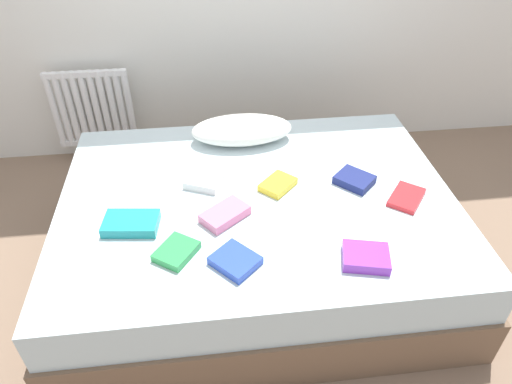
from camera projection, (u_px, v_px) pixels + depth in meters
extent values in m
plane|color=#7F6651|center=(257.00, 264.00, 2.65)|extent=(8.00, 8.00, 0.00)
cube|color=brown|center=(257.00, 246.00, 2.56)|extent=(2.00, 1.50, 0.28)
cube|color=silver|center=(257.00, 212.00, 2.41)|extent=(1.96, 1.46, 0.22)
cylinder|color=white|center=(55.00, 111.00, 3.22)|extent=(0.04, 0.04, 0.56)
cylinder|color=white|center=(63.00, 111.00, 3.22)|extent=(0.04, 0.04, 0.56)
cylinder|color=white|center=(72.00, 110.00, 3.23)|extent=(0.04, 0.04, 0.56)
cylinder|color=white|center=(80.00, 110.00, 3.23)|extent=(0.04, 0.04, 0.56)
cylinder|color=white|center=(88.00, 109.00, 3.24)|extent=(0.04, 0.04, 0.56)
cylinder|color=white|center=(97.00, 109.00, 3.24)|extent=(0.04, 0.04, 0.56)
cylinder|color=white|center=(105.00, 108.00, 3.25)|extent=(0.04, 0.04, 0.56)
cylinder|color=white|center=(113.00, 108.00, 3.25)|extent=(0.04, 0.04, 0.56)
cylinder|color=white|center=(121.00, 107.00, 3.26)|extent=(0.04, 0.04, 0.56)
cylinder|color=white|center=(130.00, 107.00, 3.26)|extent=(0.04, 0.04, 0.56)
cube|color=white|center=(84.00, 74.00, 3.08)|extent=(0.55, 0.04, 0.04)
cube|color=white|center=(100.00, 141.00, 3.40)|extent=(0.55, 0.04, 0.04)
ellipsoid|color=white|center=(242.00, 130.00, 2.71)|extent=(0.58, 0.29, 0.14)
cube|color=#2847B7|center=(235.00, 261.00, 1.96)|extent=(0.24, 0.24, 0.04)
cube|color=teal|center=(131.00, 223.00, 2.14)|extent=(0.26, 0.18, 0.05)
cube|color=yellow|center=(278.00, 184.00, 2.38)|extent=(0.22, 0.22, 0.04)
cube|color=red|center=(407.00, 197.00, 2.31)|extent=(0.24, 0.25, 0.03)
cube|color=white|center=(204.00, 181.00, 2.40)|extent=(0.22, 0.21, 0.04)
cube|color=green|center=(176.00, 251.00, 2.01)|extent=(0.22, 0.22, 0.04)
cube|color=navy|center=(354.00, 180.00, 2.41)|extent=(0.23, 0.23, 0.04)
cube|color=pink|center=(225.00, 214.00, 2.19)|extent=(0.25, 0.24, 0.05)
cube|color=purple|center=(366.00, 257.00, 1.97)|extent=(0.22, 0.20, 0.05)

